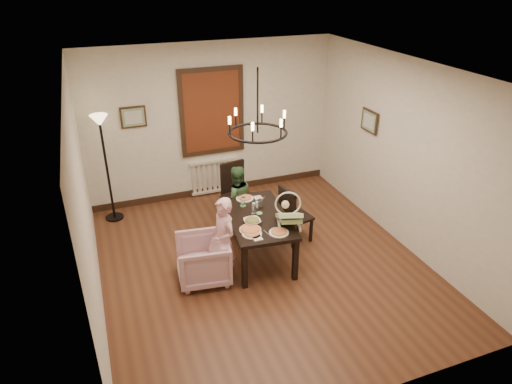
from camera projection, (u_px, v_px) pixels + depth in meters
room_shell at (253, 167)px, 6.36m from camera, size 4.51×5.00×2.81m
dining_table at (257, 221)px, 6.60m from camera, size 0.98×1.56×0.69m
chair_far at (239, 193)px, 7.62m from camera, size 0.52×0.52×1.00m
chair_right at (296, 213)px, 7.06m from camera, size 0.49×0.49×0.94m
armchair at (203, 259)px, 6.23m from camera, size 0.80×0.78×0.64m
elderly_woman at (224, 247)px, 6.17m from camera, size 0.34×0.43×1.02m
seated_man at (236, 205)px, 7.31m from camera, size 0.47×0.37×0.95m
baby_bouncer at (289, 214)px, 6.25m from camera, size 0.52×0.61×0.34m
salad_bowl at (252, 221)px, 6.35m from camera, size 0.28×0.28×0.07m
pizza_platter at (250, 229)px, 6.19m from camera, size 0.30×0.30×0.04m
drinking_glass at (253, 209)px, 6.59m from camera, size 0.07×0.07×0.13m
window_blinds at (212, 112)px, 8.02m from camera, size 1.00×0.03×1.40m
radiator at (215, 176)px, 8.60m from camera, size 0.92×0.12×0.62m
picture_back at (133, 117)px, 7.58m from camera, size 0.42×0.03×0.36m
picture_right at (370, 121)px, 7.39m from camera, size 0.03×0.42×0.36m
floor_lamp at (107, 170)px, 7.48m from camera, size 0.30×0.30×1.80m
chandelier at (258, 133)px, 5.99m from camera, size 0.80×0.80×0.04m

